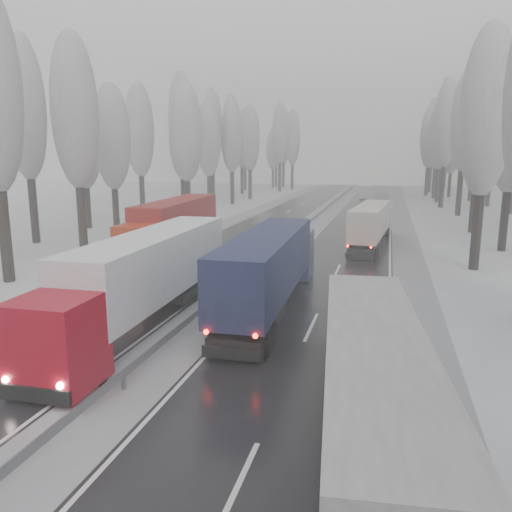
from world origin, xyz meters
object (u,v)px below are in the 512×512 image
at_px(truck_grey_tarp, 371,376).
at_px(box_truck_distant, 365,192).
at_px(truck_blue_box, 272,264).
at_px(truck_red_red, 173,223).
at_px(truck_cream_box, 372,222).
at_px(truck_red_white, 144,275).

bearing_deg(truck_grey_tarp, box_truck_distant, 86.75).
relative_size(truck_grey_tarp, truck_blue_box, 0.91).
relative_size(truck_grey_tarp, truck_red_red, 0.87).
xyz_separation_m(truck_grey_tarp, truck_blue_box, (-5.44, 11.92, 0.22)).
distance_m(truck_blue_box, truck_cream_box, 21.01).
height_order(truck_cream_box, truck_red_red, truck_red_red).
relative_size(box_truck_distant, truck_red_white, 0.40).
xyz_separation_m(box_truck_distant, truck_red_red, (-12.42, -59.49, 1.27)).
bearing_deg(truck_red_red, truck_cream_box, 24.52).
bearing_deg(truck_red_white, truck_blue_box, 37.97).
xyz_separation_m(truck_grey_tarp, box_truck_distant, (-3.99, 83.67, -0.92)).
relative_size(truck_red_white, truck_red_red, 0.98).
height_order(truck_blue_box, box_truck_distant, truck_blue_box).
bearing_deg(box_truck_distant, truck_grey_tarp, -89.25).
xyz_separation_m(truck_cream_box, truck_red_red, (-15.37, -8.28, 0.37)).
relative_size(box_truck_distant, truck_red_red, 0.39).
relative_size(truck_blue_box, truck_red_red, 0.95).
bearing_deg(truck_cream_box, box_truck_distant, 98.08).
relative_size(truck_blue_box, truck_red_white, 0.97).
distance_m(truck_grey_tarp, truck_red_red, 29.23).
height_order(truck_blue_box, truck_red_red, truck_red_red).
xyz_separation_m(truck_cream_box, box_truck_distant, (-2.94, 51.20, -0.90)).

